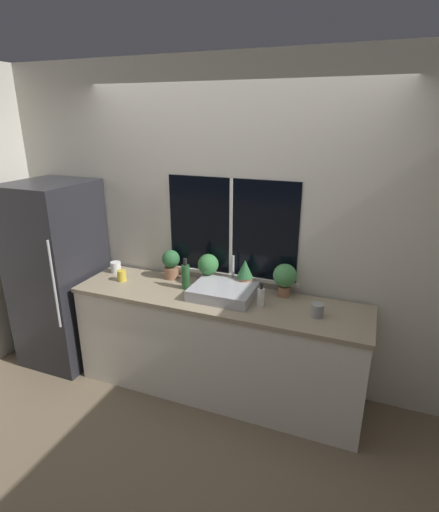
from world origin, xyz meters
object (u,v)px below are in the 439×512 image
(potted_plant_center_right, at_px, (245,275))
(mug_yellow, at_px, (122,276))
(sink, at_px, (223,291))
(mug_white, at_px, (116,267))
(potted_plant_far_right, at_px, (285,277))
(soap_bottle, at_px, (261,297))
(potted_plant_far_left, at_px, (171,263))
(bottle_tall, at_px, (186,276))
(refrigerator, at_px, (59,274))
(mug_grey, at_px, (317,310))
(potted_plant_center_left, at_px, (208,266))

(potted_plant_center_right, xyz_separation_m, mug_yellow, (-1.06, -0.21, -0.09))
(sink, height_order, mug_white, sink)
(potted_plant_far_right, relative_size, soap_bottle, 1.52)
(potted_plant_far_left, height_order, mug_white, potted_plant_far_left)
(soap_bottle, height_order, bottle_tall, bottle_tall)
(potted_plant_center_right, xyz_separation_m, potted_plant_far_right, (0.33, 0.00, 0.03))
(potted_plant_far_left, bearing_deg, potted_plant_center_right, 0.00)
(refrigerator, height_order, mug_grey, refrigerator)
(mug_yellow, xyz_separation_m, mug_white, (-0.17, 0.15, 0.00))
(potted_plant_far_left, relative_size, mug_yellow, 2.74)
(potted_plant_far_right, bearing_deg, mug_grey, -40.09)
(potted_plant_far_left, height_order, potted_plant_center_left, potted_plant_center_left)
(refrigerator, distance_m, potted_plant_center_left, 1.44)
(potted_plant_far_right, bearing_deg, soap_bottle, -118.09)
(mug_yellow, relative_size, mug_grey, 0.97)
(potted_plant_far_left, xyz_separation_m, soap_bottle, (0.89, -0.24, -0.07))
(potted_plant_center_right, height_order, mug_yellow, potted_plant_center_right)
(potted_plant_center_right, distance_m, mug_white, 1.23)
(potted_plant_far_right, bearing_deg, potted_plant_center_left, 180.00)
(mug_grey, bearing_deg, mug_white, 174.25)
(potted_plant_far_right, bearing_deg, bottle_tall, -168.74)
(mug_white, bearing_deg, potted_plant_center_left, 4.17)
(potted_plant_center_right, distance_m, mug_grey, 0.69)
(potted_plant_far_right, xyz_separation_m, soap_bottle, (-0.13, -0.24, -0.09))
(sink, relative_size, mug_white, 5.06)
(potted_plant_far_left, bearing_deg, bottle_tall, -35.92)
(potted_plant_far_left, distance_m, bottle_tall, 0.27)
(refrigerator, height_order, potted_plant_center_left, refrigerator)
(mug_yellow, bearing_deg, potted_plant_center_left, 16.33)
(potted_plant_center_right, distance_m, bottle_tall, 0.49)
(potted_plant_far_right, relative_size, bottle_tall, 1.01)
(refrigerator, distance_m, soap_bottle, 1.94)
(potted_plant_center_right, bearing_deg, mug_white, -176.94)
(refrigerator, relative_size, potted_plant_center_right, 6.59)
(mug_white, height_order, mug_grey, same)
(refrigerator, xyz_separation_m, mug_yellow, (0.67, 0.04, 0.08))
(refrigerator, xyz_separation_m, bottle_tall, (1.26, 0.09, 0.14))
(potted_plant_center_right, xyz_separation_m, mug_grey, (0.63, -0.25, -0.08))
(sink, height_order, potted_plant_far_right, sink)
(potted_plant_far_right, xyz_separation_m, mug_grey, (0.30, -0.25, -0.11))
(potted_plant_far_left, distance_m, potted_plant_center_left, 0.36)
(potted_plant_center_right, relative_size, mug_yellow, 2.75)
(potted_plant_center_right, height_order, mug_grey, potted_plant_center_right)
(refrigerator, distance_m, potted_plant_center_right, 1.75)
(mug_yellow, bearing_deg, potted_plant_far_right, 8.76)
(sink, distance_m, potted_plant_center_right, 0.24)
(potted_plant_center_left, relative_size, mug_yellow, 2.82)
(refrigerator, bearing_deg, soap_bottle, 0.44)
(refrigerator, relative_size, bottle_tall, 6.43)
(soap_bottle, bearing_deg, mug_grey, -2.39)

